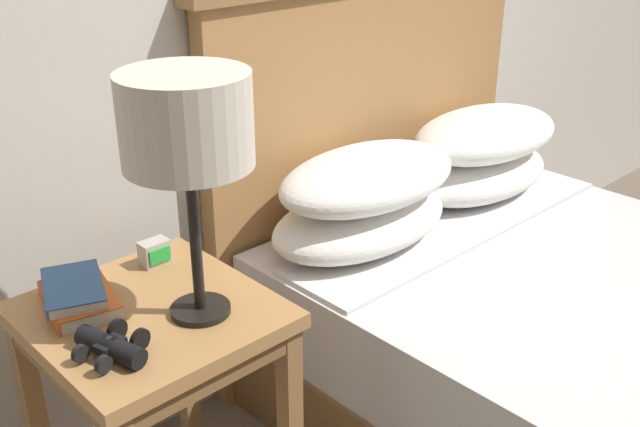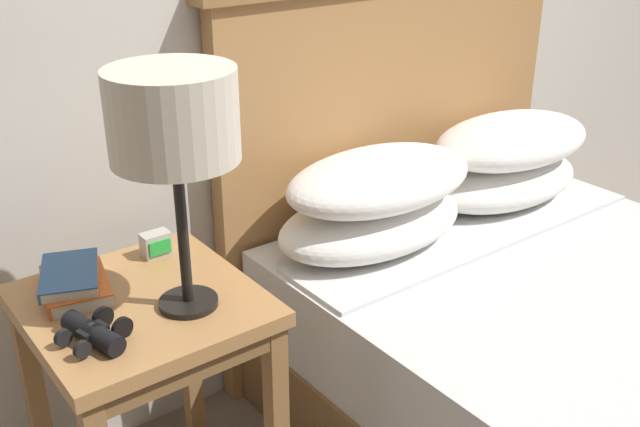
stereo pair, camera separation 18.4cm
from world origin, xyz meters
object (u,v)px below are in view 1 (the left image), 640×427
object	(u,v)px
binoculars_pair	(111,346)
alarm_clock	(155,252)
nightstand	(154,347)
bed	(562,332)
book_stacked_on_top	(72,288)
table_lamp	(186,125)
book_on_nightstand	(79,300)

from	to	relation	value
binoculars_pair	alarm_clock	xyz separation A→B (m)	(0.27, 0.27, 0.01)
nightstand	binoculars_pair	size ratio (longest dim) A/B	3.88
nightstand	bed	distance (m)	1.14
nightstand	binoculars_pair	bearing A→B (deg)	-145.28
bed	book_stacked_on_top	bearing A→B (deg)	153.63
binoculars_pair	bed	bearing A→B (deg)	-16.29
table_lamp	nightstand	bearing A→B (deg)	130.18
book_stacked_on_top	nightstand	bearing A→B (deg)	-47.54
binoculars_pair	alarm_clock	bearing A→B (deg)	45.30
bed	book_stacked_on_top	world-z (taller)	bed
book_on_nightstand	alarm_clock	size ratio (longest dim) A/B	3.28
table_lamp	book_stacked_on_top	bearing A→B (deg)	131.53
alarm_clock	bed	bearing A→B (deg)	-34.10
book_stacked_on_top	binoculars_pair	world-z (taller)	book_stacked_on_top
bed	book_on_nightstand	size ratio (longest dim) A/B	7.79
book_on_nightstand	table_lamp	bearing A→B (deg)	-48.52
nightstand	alarm_clock	xyz separation A→B (m)	(0.12, 0.17, 0.13)
bed	book_on_nightstand	xyz separation A→B (m)	(-1.14, 0.56, 0.33)
table_lamp	alarm_clock	world-z (taller)	table_lamp
table_lamp	alarm_clock	xyz separation A→B (m)	(0.05, 0.26, -0.39)
bed	book_on_nightstand	bearing A→B (deg)	153.81
nightstand	bed	size ratio (longest dim) A/B	0.36
bed	alarm_clock	distance (m)	1.15
book_on_nightstand	nightstand	bearing A→B (deg)	-47.56
book_on_nightstand	bed	bearing A→B (deg)	-26.19
nightstand	alarm_clock	bearing A→B (deg)	54.16
book_on_nightstand	binoculars_pair	bearing A→B (deg)	-100.62
book_on_nightstand	book_stacked_on_top	size ratio (longest dim) A/B	1.01
nightstand	binoculars_pair	world-z (taller)	binoculars_pair
book_on_nightstand	binoculars_pair	xyz separation A→B (m)	(-0.04, -0.22, 0.01)
nightstand	alarm_clock	size ratio (longest dim) A/B	9.15
nightstand	book_stacked_on_top	distance (m)	0.22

